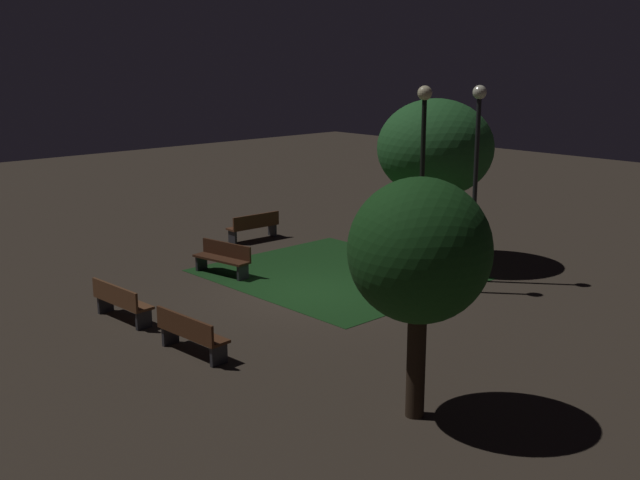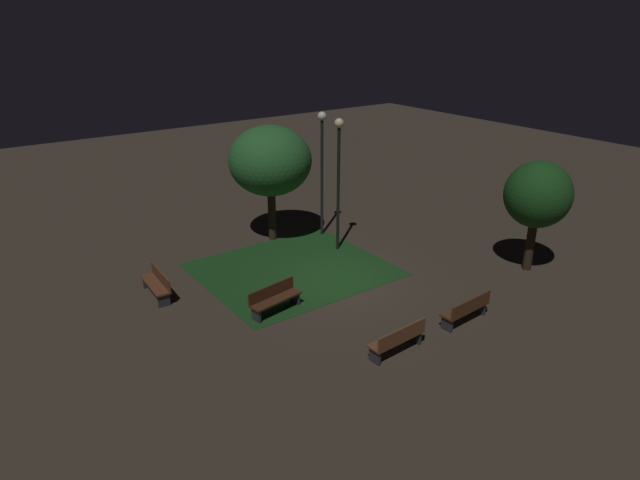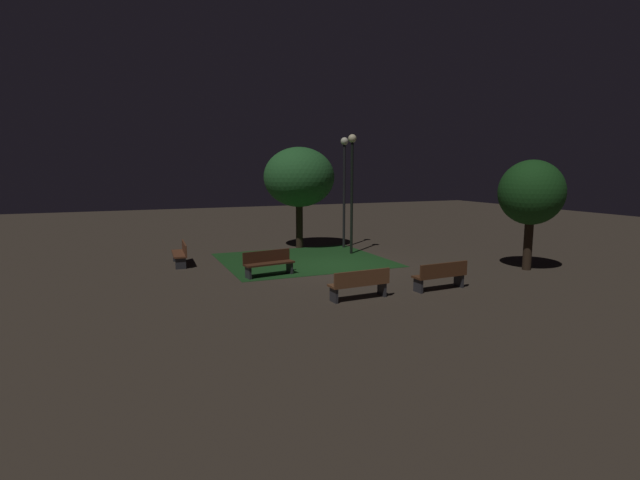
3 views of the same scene
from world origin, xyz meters
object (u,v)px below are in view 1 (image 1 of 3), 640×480
bench_path_side (120,301)px  lamp_post_near_wall (477,153)px  tree_back_right (419,252)px  bench_back_row (190,333)px  lamp_post_plaza_east (423,156)px  tree_tall_center (435,149)px  bench_lawn_edge (223,257)px  bench_by_lamp (254,226)px

bench_path_side → lamp_post_near_wall: size_ratio=0.35×
tree_back_right → bench_back_row: bearing=-165.6°
bench_back_row → tree_back_right: (4.83, 1.24, 2.37)m
bench_back_row → lamp_post_plaza_east: (0.30, 6.80, 2.99)m
tree_tall_center → lamp_post_near_wall: 2.12m
bench_lawn_edge → lamp_post_near_wall: 7.39m
bench_path_side → lamp_post_plaza_east: 8.05m
lamp_post_near_wall → bench_lawn_edge: bearing=-138.7°
tree_tall_center → lamp_post_near_wall: size_ratio=0.92×
tree_back_right → bench_path_side: bearing=-170.8°
bench_back_row → lamp_post_near_wall: size_ratio=0.35×
bench_path_side → bench_by_lamp: size_ratio=1.00×
tree_back_right → lamp_post_near_wall: size_ratio=0.78×
bench_back_row → bench_lawn_edge: size_ratio=0.98×
bench_path_side → bench_lawn_edge: bearing=111.0°
tree_tall_center → bench_by_lamp: bearing=-159.8°
lamp_post_plaza_east → lamp_post_near_wall: bearing=75.6°
bench_lawn_edge → bench_by_lamp: same height
bench_lawn_edge → tree_back_right: tree_back_right is taller
bench_back_row → lamp_post_plaza_east: 7.43m
bench_lawn_edge → lamp_post_near_wall: (5.08, 4.47, 2.97)m
bench_lawn_edge → bench_back_row: bearing=-42.5°
lamp_post_plaza_east → bench_lawn_edge: bearing=-148.9°
lamp_post_plaza_east → bench_by_lamp: bearing=177.4°
bench_path_side → tree_back_right: tree_back_right is taller
bench_path_side → bench_by_lamp: 8.25m
bench_path_side → lamp_post_near_wall: 9.64m
tree_tall_center → lamp_post_near_wall: (1.97, -0.77, 0.13)m
bench_path_side → lamp_post_plaza_east: bearing=65.4°
bench_back_row → bench_by_lamp: same height
lamp_post_near_wall → bench_path_side: bearing=-112.7°
bench_by_lamp → lamp_post_plaza_east: (7.26, -0.33, 2.99)m
tree_tall_center → lamp_post_near_wall: bearing=-21.4°
tree_back_right → tree_tall_center: tree_tall_center is taller
tree_back_right → lamp_post_plaza_east: (-4.54, 5.56, 0.62)m
bench_lawn_edge → tree_tall_center: 6.72m
bench_back_row → bench_path_side: bearing=-180.0°
bench_path_side → lamp_post_plaza_east: (3.11, 6.80, 2.99)m
bench_back_row → bench_by_lamp: (-6.96, 7.13, 0.00)m
bench_by_lamp → tree_back_right: tree_back_right is taller
bench_lawn_edge → lamp_post_near_wall: lamp_post_near_wall is taller
lamp_post_plaza_east → lamp_post_near_wall: size_ratio=1.00×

